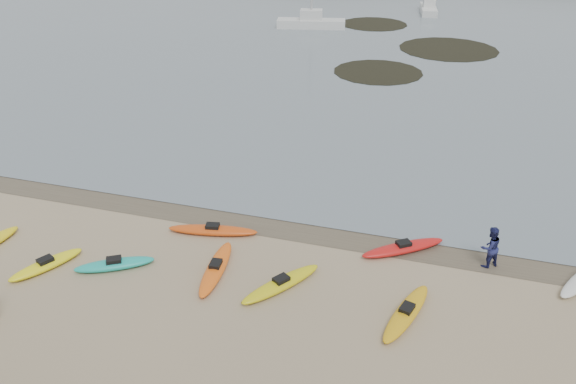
% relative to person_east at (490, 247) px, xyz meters
% --- Properties ---
extents(ground, '(600.00, 600.00, 0.00)m').
position_rel_person_east_xyz_m(ground, '(-8.30, 0.87, -0.86)').
color(ground, tan).
rests_on(ground, ground).
extents(wet_sand, '(60.00, 60.00, 0.00)m').
position_rel_person_east_xyz_m(wet_sand, '(-8.30, 0.57, -0.86)').
color(wet_sand, brown).
rests_on(wet_sand, ground).
extents(kayaks, '(24.89, 8.32, 0.34)m').
position_rel_person_east_xyz_m(kayaks, '(-8.42, -2.70, -0.69)').
color(kayaks, orange).
rests_on(kayaks, ground).
extents(person_east, '(1.06, 1.02, 1.72)m').
position_rel_person_east_xyz_m(person_east, '(0.00, 0.00, 0.00)').
color(person_east, navy).
rests_on(person_east, ground).
extents(kelp_mats, '(16.05, 24.57, 0.04)m').
position_rel_person_east_xyz_m(kelp_mats, '(-6.63, 33.40, -0.83)').
color(kelp_mats, black).
rests_on(kelp_mats, water).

